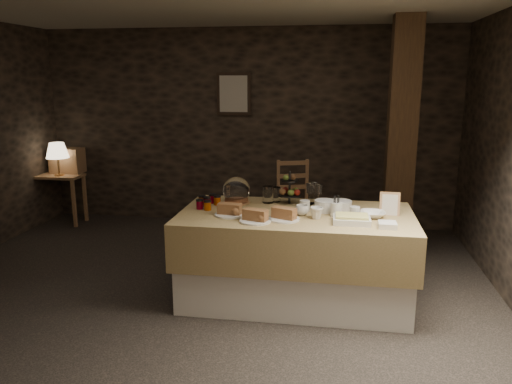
# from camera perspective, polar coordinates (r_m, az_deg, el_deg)

# --- Properties ---
(ground_plane) EXTENTS (5.50, 5.00, 0.01)m
(ground_plane) POSITION_cam_1_polar(r_m,az_deg,el_deg) (4.68, -6.75, -11.91)
(ground_plane) COLOR black
(ground_plane) RESTS_ON ground
(room_shell) EXTENTS (5.52, 5.02, 2.60)m
(room_shell) POSITION_cam_1_polar(r_m,az_deg,el_deg) (4.27, -7.30, 7.47)
(room_shell) COLOR black
(room_shell) RESTS_ON ground
(buffet_table) EXTENTS (2.03, 1.08, 0.80)m
(buffet_table) POSITION_cam_1_polar(r_m,az_deg,el_deg) (4.48, 4.52, -6.62)
(buffet_table) COLOR silver
(buffet_table) RESTS_ON ground_plane
(console_table) EXTENTS (0.63, 0.36, 0.68)m
(console_table) POSITION_cam_1_polar(r_m,az_deg,el_deg) (7.28, -21.61, 0.83)
(console_table) COLOR olive
(console_table) RESTS_ON ground_plane
(table_lamp) EXTENTS (0.30, 0.30, 0.44)m
(table_lamp) POSITION_cam_1_polar(r_m,az_deg,el_deg) (7.14, -21.78, 4.39)
(table_lamp) COLOR tan
(table_lamp) RESTS_ON console_table
(wine_rack) EXTENTS (0.42, 0.26, 0.34)m
(wine_rack) POSITION_cam_1_polar(r_m,az_deg,el_deg) (7.36, -20.76, 3.40)
(wine_rack) COLOR olive
(wine_rack) RESTS_ON console_table
(chair) EXTENTS (0.55, 0.53, 0.73)m
(chair) POSITION_cam_1_polar(r_m,az_deg,el_deg) (6.36, 4.58, -1.13)
(chair) COLOR olive
(chair) RESTS_ON ground_plane
(timber_column) EXTENTS (0.30, 0.30, 2.60)m
(timber_column) POSITION_cam_1_polar(r_m,az_deg,el_deg) (5.67, 16.25, 5.75)
(timber_column) COLOR black
(timber_column) RESTS_ON ground_plane
(framed_picture) EXTENTS (0.45, 0.04, 0.55)m
(framed_picture) POSITION_cam_1_polar(r_m,az_deg,el_deg) (6.68, -2.56, 11.15)
(framed_picture) COLOR black
(framed_picture) RESTS_ON room_shell
(plate_stack_a) EXTENTS (0.19, 0.19, 0.10)m
(plate_stack_a) POSITION_cam_1_polar(r_m,az_deg,el_deg) (4.45, 7.91, -1.57)
(plate_stack_a) COLOR silver
(plate_stack_a) RESTS_ON buffet_table
(plate_stack_b) EXTENTS (0.20, 0.20, 0.08)m
(plate_stack_b) POSITION_cam_1_polar(r_m,az_deg,el_deg) (4.52, 9.64, -1.50)
(plate_stack_b) COLOR silver
(plate_stack_b) RESTS_ON buffet_table
(cutlery_holder) EXTENTS (0.10, 0.10, 0.12)m
(cutlery_holder) POSITION_cam_1_polar(r_m,az_deg,el_deg) (4.31, 9.15, -1.97)
(cutlery_holder) COLOR silver
(cutlery_holder) RESTS_ON buffet_table
(cup_a) EXTENTS (0.13, 0.13, 0.09)m
(cup_a) POSITION_cam_1_polar(r_m,az_deg,el_deg) (4.30, 5.29, -2.08)
(cup_a) COLOR silver
(cup_a) RESTS_ON buffet_table
(cup_b) EXTENTS (0.12, 0.12, 0.10)m
(cup_b) POSITION_cam_1_polar(r_m,az_deg,el_deg) (4.21, 6.92, -2.40)
(cup_b) COLOR silver
(cup_b) RESTS_ON buffet_table
(mug_c) EXTENTS (0.09, 0.09, 0.09)m
(mug_c) POSITION_cam_1_polar(r_m,az_deg,el_deg) (4.44, 5.59, -1.56)
(mug_c) COLOR silver
(mug_c) RESTS_ON buffet_table
(mug_d) EXTENTS (0.08, 0.08, 0.09)m
(mug_d) POSITION_cam_1_polar(r_m,az_deg,el_deg) (4.31, 11.21, -2.24)
(mug_d) COLOR silver
(mug_d) RESTS_ON buffet_table
(bowl) EXTENTS (0.21, 0.21, 0.05)m
(bowl) POSITION_cam_1_polar(r_m,az_deg,el_deg) (4.34, 13.19, -2.50)
(bowl) COLOR silver
(bowl) RESTS_ON buffet_table
(cake_dome) EXTENTS (0.26, 0.26, 0.26)m
(cake_dome) POSITION_cam_1_polar(r_m,az_deg,el_deg) (4.70, -2.25, -0.00)
(cake_dome) COLOR olive
(cake_dome) RESTS_ON buffet_table
(fruit_stand) EXTENTS (0.22, 0.22, 0.31)m
(fruit_stand) POSITION_cam_1_polar(r_m,az_deg,el_deg) (4.67, 3.89, 0.13)
(fruit_stand) COLOR black
(fruit_stand) RESTS_ON buffet_table
(bread_platter_left) EXTENTS (0.26, 0.26, 0.11)m
(bread_platter_left) POSITION_cam_1_polar(r_m,az_deg,el_deg) (4.29, -3.02, -2.17)
(bread_platter_left) COLOR silver
(bread_platter_left) RESTS_ON buffet_table
(bread_platter_center) EXTENTS (0.26, 0.26, 0.11)m
(bread_platter_center) POSITION_cam_1_polar(r_m,az_deg,el_deg) (4.09, -0.08, -2.88)
(bread_platter_center) COLOR silver
(bread_platter_center) RESTS_ON buffet_table
(bread_platter_right) EXTENTS (0.26, 0.26, 0.11)m
(bread_platter_right) POSITION_cam_1_polar(r_m,az_deg,el_deg) (4.15, 3.22, -2.67)
(bread_platter_right) COLOR silver
(bread_platter_right) RESTS_ON buffet_table
(jam_jars) EXTENTS (0.20, 0.32, 0.07)m
(jam_jars) POSITION_cam_1_polar(r_m,az_deg,el_deg) (4.60, -5.54, -1.18)
(jam_jars) COLOR #660217
(jam_jars) RESTS_ON buffet_table
(tart_dish) EXTENTS (0.30, 0.22, 0.07)m
(tart_dish) POSITION_cam_1_polar(r_m,az_deg,el_deg) (4.13, 10.89, -3.07)
(tart_dish) COLOR silver
(tart_dish) RESTS_ON buffet_table
(square_dish) EXTENTS (0.14, 0.14, 0.04)m
(square_dish) POSITION_cam_1_polar(r_m,az_deg,el_deg) (4.07, 14.79, -3.66)
(square_dish) COLOR silver
(square_dish) RESTS_ON buffet_table
(menu_frame) EXTENTS (0.17, 0.08, 0.22)m
(menu_frame) POSITION_cam_1_polar(r_m,az_deg,el_deg) (4.43, 15.03, -1.42)
(menu_frame) COLOR olive
(menu_frame) RESTS_ON buffet_table
(storage_jar_a) EXTENTS (0.10, 0.10, 0.16)m
(storage_jar_a) POSITION_cam_1_polar(r_m,az_deg,el_deg) (4.70, 1.39, -0.29)
(storage_jar_a) COLOR white
(storage_jar_a) RESTS_ON buffet_table
(storage_jar_b) EXTENTS (0.09, 0.09, 0.14)m
(storage_jar_b) POSITION_cam_1_polar(r_m,az_deg,el_deg) (4.75, 2.28, -0.27)
(storage_jar_b) COLOR white
(storage_jar_b) RESTS_ON buffet_table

